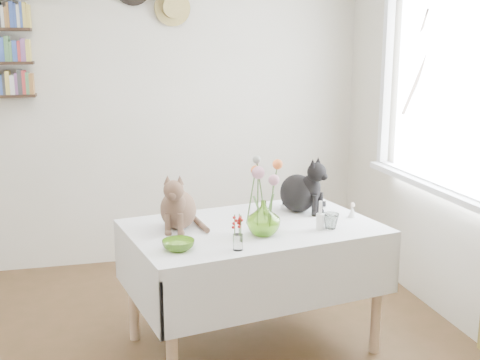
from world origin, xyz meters
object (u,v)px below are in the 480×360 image
object	(u,v)px
tabby_cat	(178,199)
flower_vase	(263,218)
black_cat	(298,183)
dining_table	(252,256)

from	to	relation	value
tabby_cat	flower_vase	size ratio (longest dim) A/B	1.73
tabby_cat	black_cat	world-z (taller)	black_cat
black_cat	flower_vase	size ratio (longest dim) A/B	1.84
tabby_cat	flower_vase	xyz separation A→B (m)	(0.43, -0.24, -0.07)
black_cat	dining_table	bearing A→B (deg)	172.08
flower_vase	tabby_cat	bearing A→B (deg)	150.61
tabby_cat	black_cat	xyz separation A→B (m)	(0.77, 0.17, 0.01)
dining_table	tabby_cat	bearing A→B (deg)	171.59
dining_table	flower_vase	distance (m)	0.34
dining_table	flower_vase	world-z (taller)	flower_vase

